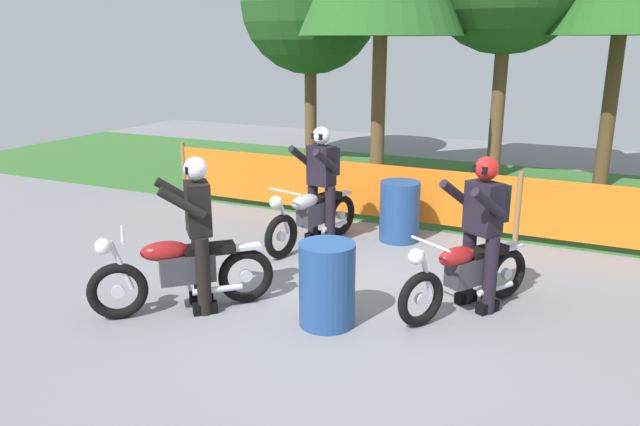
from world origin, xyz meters
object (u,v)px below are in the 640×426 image
motorcycle_trailing (466,274)px  spare_drum (327,284)px  rider_trailing (483,225)px  oil_drum (400,211)px  rider_third (322,178)px  motorcycle_third (312,216)px  motorcycle_lead (182,271)px  rider_lead (197,228)px

motorcycle_trailing → spare_drum: (-1.22, -0.91, 0.01)m
motorcycle_trailing → rider_trailing: 0.56m
oil_drum → rider_third: bearing=-150.3°
motorcycle_third → rider_third: 0.55m
motorcycle_lead → rider_third: (0.38, 2.74, 0.49)m
rider_third → rider_lead: bearing=8.8°
oil_drum → rider_trailing: bearing=-50.8°
motorcycle_third → rider_third: rider_third is taller
motorcycle_lead → motorcycle_third: bearing=-140.9°
rider_third → spare_drum: bearing=40.3°
rider_trailing → rider_third: bearing=-85.2°
rider_lead → rider_trailing: size_ratio=1.00×
motorcycle_trailing → spare_drum: bearing=-21.4°
motorcycle_lead → rider_third: size_ratio=0.90×
motorcycle_lead → rider_trailing: rider_trailing is taller
motorcycle_trailing → motorcycle_third: (-2.45, 1.26, 0.01)m
motorcycle_trailing → rider_third: bearing=-89.4°
rider_trailing → motorcycle_lead: bearing=-31.2°
spare_drum → motorcycle_trailing: bearing=36.6°
motorcycle_third → rider_trailing: size_ratio=1.13×
motorcycle_third → motorcycle_lead: bearing=6.7°
rider_lead → spare_drum: bearing=146.0°
motorcycle_trailing → rider_lead: rider_lead is taller
rider_third → motorcycle_trailing: bearing=72.6°
motorcycle_lead → oil_drum: size_ratio=1.72×
motorcycle_trailing → motorcycle_third: motorcycle_third is taller
motorcycle_third → rider_trailing: bearing=81.0°
motorcycle_lead → motorcycle_third: size_ratio=0.79×
rider_lead → rider_third: size_ratio=1.00×
rider_trailing → spare_drum: (-1.33, -1.08, -0.51)m
motorcycle_lead → rider_trailing: size_ratio=0.90×
rider_trailing → rider_third: 2.82m
rider_lead → spare_drum: size_ratio=1.92×
motorcycle_third → rider_third: (0.05, 0.21, 0.51)m
motorcycle_third → rider_lead: size_ratio=1.13×
spare_drum → rider_lead: bearing=-170.4°
motorcycle_trailing → spare_drum: motorcycle_trailing is taller
motorcycle_third → spare_drum: (1.22, -2.17, -0.00)m
rider_third → spare_drum: 2.70m
motorcycle_trailing → spare_drum: 1.53m
rider_trailing → oil_drum: rider_trailing is taller
motorcycle_lead → rider_lead: bearing=-179.4°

